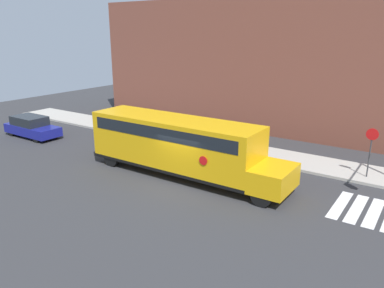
% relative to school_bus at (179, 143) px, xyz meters
% --- Properties ---
extents(ground_plane, '(60.00, 60.00, 0.00)m').
position_rel_school_bus_xyz_m(ground_plane, '(0.90, -0.93, -1.78)').
color(ground_plane, '#333335').
extents(sidewalk_strip, '(44.00, 3.00, 0.15)m').
position_rel_school_bus_xyz_m(sidewalk_strip, '(0.90, 5.57, -1.71)').
color(sidewalk_strip, '#B2ADA3').
rests_on(sidewalk_strip, ground).
extents(building_backdrop, '(32.00, 4.00, 9.96)m').
position_rel_school_bus_xyz_m(building_backdrop, '(0.90, 12.07, 3.20)').
color(building_backdrop, brown).
rests_on(building_backdrop, ground).
extents(school_bus, '(11.46, 2.57, 3.09)m').
position_rel_school_bus_xyz_m(school_bus, '(0.00, 0.00, 0.00)').
color(school_bus, '#EAA80F').
rests_on(school_bus, ground).
extents(parked_car, '(4.59, 1.78, 1.52)m').
position_rel_school_bus_xyz_m(parked_car, '(-13.50, 0.10, -1.03)').
color(parked_car, navy).
rests_on(parked_car, ground).
extents(stop_sign, '(0.61, 0.10, 2.78)m').
position_rel_school_bus_xyz_m(stop_sign, '(8.61, 4.97, -0.00)').
color(stop_sign, '#38383A').
rests_on(stop_sign, ground).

